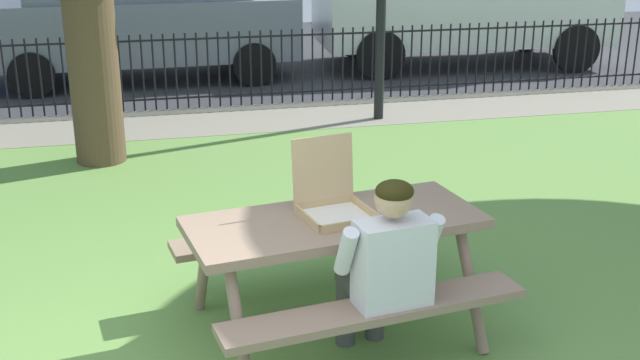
# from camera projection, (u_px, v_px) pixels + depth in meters

# --- Properties ---
(ground) EXTENTS (28.00, 10.99, 0.02)m
(ground) POSITION_uv_depth(u_px,v_px,m) (176.00, 305.00, 5.47)
(ground) COLOR #6A9648
(cobblestone_walkway) EXTENTS (28.00, 1.40, 0.01)m
(cobblestone_walkway) POSITION_uv_depth(u_px,v_px,m) (153.00, 124.00, 9.88)
(cobblestone_walkway) COLOR gray
(street_asphalt) EXTENTS (28.00, 7.52, 0.01)m
(street_asphalt) POSITION_uv_depth(u_px,v_px,m) (144.00, 59.00, 13.99)
(street_asphalt) COLOR #38383D
(picnic_table_foreground) EXTENTS (2.00, 1.73, 0.79)m
(picnic_table_foreground) POSITION_uv_depth(u_px,v_px,m) (335.00, 244.00, 4.94)
(picnic_table_foreground) COLOR gray
(picnic_table_foreground) RESTS_ON ground
(pizza_box_open) EXTENTS (0.48, 0.51, 0.46)m
(pizza_box_open) POSITION_uv_depth(u_px,v_px,m) (331.00, 197.00, 4.92)
(pizza_box_open) COLOR tan
(pizza_box_open) RESTS_ON picnic_table_foreground
(adult_at_table) EXTENTS (0.63, 0.63, 1.19)m
(adult_at_table) POSITION_uv_depth(u_px,v_px,m) (385.00, 265.00, 4.52)
(adult_at_table) COLOR #464646
(adult_at_table) RESTS_ON ground
(iron_fence_streetside) EXTENTS (22.18, 0.03, 1.00)m
(iron_fence_streetside) POSITION_uv_depth(u_px,v_px,m) (148.00, 72.00, 10.36)
(iron_fence_streetside) COLOR black
(iron_fence_streetside) RESTS_ON ground
(parked_car_left) EXTENTS (4.64, 2.04, 2.08)m
(parked_car_left) POSITION_uv_depth(u_px,v_px,m) (140.00, 7.00, 12.04)
(parked_car_left) COLOR slate
(parked_car_left) RESTS_ON ground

